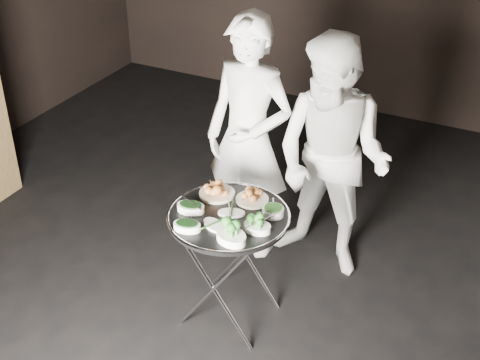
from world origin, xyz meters
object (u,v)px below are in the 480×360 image
at_px(serving_tray, 229,217).
at_px(waiter_left, 249,140).
at_px(waiter_right, 332,160).
at_px(tray_stand, 229,263).

bearing_deg(serving_tray, waiter_left, 107.55).
height_order(serving_tray, waiter_right, waiter_right).
xyz_separation_m(tray_stand, waiter_right, (0.35, 0.80, 0.41)).
bearing_deg(waiter_right, waiter_left, -168.46).
relative_size(tray_stand, waiter_right, 0.46).
xyz_separation_m(serving_tray, waiter_left, (-0.24, 0.76, 0.10)).
distance_m(serving_tray, waiter_left, 0.80).
bearing_deg(tray_stand, waiter_right, 66.44).
bearing_deg(serving_tray, waiter_right, 66.44).
height_order(tray_stand, waiter_left, waiter_left).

